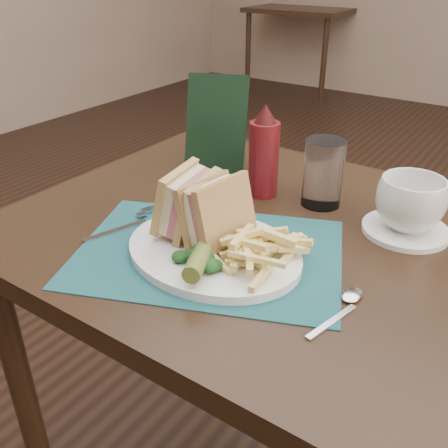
# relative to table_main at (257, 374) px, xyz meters

# --- Properties ---
(floor) EXTENTS (7.00, 7.00, 0.00)m
(floor) POSITION_rel_table_main_xyz_m (0.00, 0.50, -0.38)
(floor) COLOR black
(floor) RESTS_ON ground
(table_main) EXTENTS (0.90, 0.75, 0.75)m
(table_main) POSITION_rel_table_main_xyz_m (0.00, 0.00, 0.00)
(table_main) COLOR black
(table_main) RESTS_ON ground
(table_bg_left) EXTENTS (0.90, 0.75, 0.75)m
(table_bg_left) POSITION_rel_table_main_xyz_m (-1.82, 3.82, 0.00)
(table_bg_left) COLOR black
(table_bg_left) RESTS_ON ground
(placemat) EXTENTS (0.51, 0.45, 0.00)m
(placemat) POSITION_rel_table_main_xyz_m (-0.02, -0.14, 0.38)
(placemat) COLOR #184B4F
(placemat) RESTS_ON table_main
(plate) EXTENTS (0.31, 0.26, 0.01)m
(plate) POSITION_rel_table_main_xyz_m (-0.01, -0.14, 0.38)
(plate) COLOR white
(plate) RESTS_ON placemat
(sandwich_half_a) EXTENTS (0.10, 0.13, 0.11)m
(sandwich_half_a) POSITION_rel_table_main_xyz_m (-0.10, -0.13, 0.45)
(sandwich_half_a) COLOR tan
(sandwich_half_a) RESTS_ON plate
(sandwich_half_b) EXTENTS (0.10, 0.12, 0.11)m
(sandwich_half_b) POSITION_rel_table_main_xyz_m (-0.04, -0.12, 0.45)
(sandwich_half_b) COLOR tan
(sandwich_half_b) RESTS_ON plate
(kale_garnish) EXTENTS (0.11, 0.08, 0.03)m
(kale_garnish) POSITION_rel_table_main_xyz_m (-0.00, -0.19, 0.41)
(kale_garnish) COLOR #143717
(kale_garnish) RESTS_ON plate
(pickle_spear) EXTENTS (0.07, 0.12, 0.03)m
(pickle_spear) POSITION_rel_table_main_xyz_m (0.01, -0.20, 0.41)
(pickle_spear) COLOR #586A28
(pickle_spear) RESTS_ON plate
(fries_pile) EXTENTS (0.18, 0.20, 0.05)m
(fries_pile) POSITION_rel_table_main_xyz_m (0.06, -0.13, 0.42)
(fries_pile) COLOR #F3DA79
(fries_pile) RESTS_ON plate
(fork) EXTENTS (0.08, 0.17, 0.01)m
(fork) POSITION_rel_table_main_xyz_m (-0.20, -0.15, 0.38)
(fork) COLOR silver
(fork) RESTS_ON placemat
(spoon) EXTENTS (0.07, 0.15, 0.01)m
(spoon) POSITION_rel_table_main_xyz_m (0.22, -0.16, 0.38)
(spoon) COLOR silver
(spoon) RESTS_ON table_main
(saucer) EXTENTS (0.19, 0.19, 0.01)m
(saucer) POSITION_rel_table_main_xyz_m (0.22, 0.11, 0.38)
(saucer) COLOR white
(saucer) RESTS_ON table_main
(coffee_cup) EXTENTS (0.17, 0.17, 0.09)m
(coffee_cup) POSITION_rel_table_main_xyz_m (0.22, 0.11, 0.43)
(coffee_cup) COLOR white
(coffee_cup) RESTS_ON saucer
(drinking_glass) EXTENTS (0.09, 0.09, 0.13)m
(drinking_glass) POSITION_rel_table_main_xyz_m (0.05, 0.14, 0.44)
(drinking_glass) COLOR silver
(drinking_glass) RESTS_ON table_main
(ketchup_bottle) EXTENTS (0.08, 0.08, 0.19)m
(ketchup_bottle) POSITION_rel_table_main_xyz_m (-0.07, 0.11, 0.47)
(ketchup_bottle) COLOR #580F14
(ketchup_bottle) RESTS_ON table_main
(check_presenter) EXTENTS (0.15, 0.12, 0.21)m
(check_presenter) POSITION_rel_table_main_xyz_m (-0.22, 0.16, 0.48)
(check_presenter) COLOR black
(check_presenter) RESTS_ON table_main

